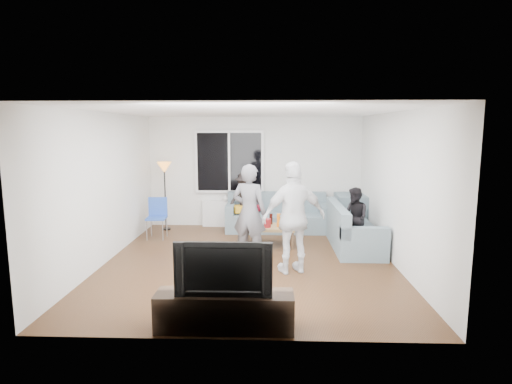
{
  "coord_description": "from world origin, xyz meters",
  "views": [
    {
      "loc": [
        0.37,
        -7.03,
        2.31
      ],
      "look_at": [
        0.1,
        0.6,
        1.15
      ],
      "focal_mm": 29.08,
      "sensor_mm": 36.0,
      "label": 1
    }
  ],
  "objects_px": {
    "spectator_right": "(355,218)",
    "tv_console": "(225,311)",
    "side_chair": "(157,219)",
    "player_left": "(249,212)",
    "player_right": "(294,218)",
    "coffee_table": "(267,236)",
    "floor_lamp": "(165,196)",
    "spectator_back": "(246,201)",
    "sofa_right_section": "(354,226)",
    "sofa_back_section": "(277,212)",
    "television": "(224,267)"
  },
  "relations": [
    {
      "from": "sofa_back_section",
      "to": "spectator_right",
      "type": "relative_size",
      "value": 1.93
    },
    {
      "from": "spectator_right",
      "to": "spectator_back",
      "type": "bearing_deg",
      "value": -139.82
    },
    {
      "from": "coffee_table",
      "to": "player_left",
      "type": "relative_size",
      "value": 0.64
    },
    {
      "from": "floor_lamp",
      "to": "side_chair",
      "type": "bearing_deg",
      "value": -90.0
    },
    {
      "from": "player_left",
      "to": "television",
      "type": "bearing_deg",
      "value": 105.48
    },
    {
      "from": "player_left",
      "to": "spectator_back",
      "type": "height_order",
      "value": "player_left"
    },
    {
      "from": "player_right",
      "to": "coffee_table",
      "type": "bearing_deg",
      "value": -92.01
    },
    {
      "from": "floor_lamp",
      "to": "player_right",
      "type": "bearing_deg",
      "value": -44.98
    },
    {
      "from": "floor_lamp",
      "to": "tv_console",
      "type": "xyz_separation_m",
      "value": [
        1.89,
        -4.78,
        -0.56
      ]
    },
    {
      "from": "sofa_right_section",
      "to": "player_right",
      "type": "relative_size",
      "value": 1.11
    },
    {
      "from": "sofa_back_section",
      "to": "side_chair",
      "type": "relative_size",
      "value": 2.67
    },
    {
      "from": "spectator_right",
      "to": "floor_lamp",
      "type": "bearing_deg",
      "value": -126.55
    },
    {
      "from": "player_left",
      "to": "tv_console",
      "type": "xyz_separation_m",
      "value": [
        -0.15,
        -2.65,
        -0.64
      ]
    },
    {
      "from": "sofa_right_section",
      "to": "coffee_table",
      "type": "bearing_deg",
      "value": 87.54
    },
    {
      "from": "spectator_back",
      "to": "television",
      "type": "height_order",
      "value": "spectator_back"
    },
    {
      "from": "player_right",
      "to": "tv_console",
      "type": "distance_m",
      "value": 2.29
    },
    {
      "from": "sofa_back_section",
      "to": "spectator_right",
      "type": "distance_m",
      "value": 2.0
    },
    {
      "from": "tv_console",
      "to": "player_left",
      "type": "bearing_deg",
      "value": 86.67
    },
    {
      "from": "coffee_table",
      "to": "spectator_back",
      "type": "relative_size",
      "value": 0.81
    },
    {
      "from": "player_left",
      "to": "spectator_back",
      "type": "bearing_deg",
      "value": -66.19
    },
    {
      "from": "coffee_table",
      "to": "player_left",
      "type": "distance_m",
      "value": 1.15
    },
    {
      "from": "sofa_right_section",
      "to": "coffee_table",
      "type": "relative_size",
      "value": 1.82
    },
    {
      "from": "player_right",
      "to": "tv_console",
      "type": "xyz_separation_m",
      "value": [
        -0.91,
        -1.98,
        -0.68
      ]
    },
    {
      "from": "player_left",
      "to": "player_right",
      "type": "height_order",
      "value": "player_right"
    },
    {
      "from": "sofa_back_section",
      "to": "tv_console",
      "type": "bearing_deg",
      "value": -98.07
    },
    {
      "from": "sofa_back_section",
      "to": "player_left",
      "type": "bearing_deg",
      "value": -103.84
    },
    {
      "from": "sofa_right_section",
      "to": "player_left",
      "type": "xyz_separation_m",
      "value": [
        -2.02,
        -0.82,
        0.43
      ]
    },
    {
      "from": "coffee_table",
      "to": "player_left",
      "type": "bearing_deg",
      "value": -108.74
    },
    {
      "from": "coffee_table",
      "to": "spectator_back",
      "type": "height_order",
      "value": "spectator_back"
    },
    {
      "from": "player_left",
      "to": "spectator_right",
      "type": "relative_size",
      "value": 1.44
    },
    {
      "from": "side_chair",
      "to": "spectator_right",
      "type": "bearing_deg",
      "value": -10.89
    },
    {
      "from": "coffee_table",
      "to": "player_right",
      "type": "bearing_deg",
      "value": -74.0
    },
    {
      "from": "floor_lamp",
      "to": "player_left",
      "type": "xyz_separation_m",
      "value": [
        2.05,
        -2.13,
        0.08
      ]
    },
    {
      "from": "floor_lamp",
      "to": "tv_console",
      "type": "height_order",
      "value": "floor_lamp"
    },
    {
      "from": "sofa_right_section",
      "to": "player_right",
      "type": "distance_m",
      "value": 2.01
    },
    {
      "from": "side_chair",
      "to": "television",
      "type": "distance_m",
      "value": 4.44
    },
    {
      "from": "sofa_right_section",
      "to": "player_right",
      "type": "height_order",
      "value": "player_right"
    },
    {
      "from": "sofa_right_section",
      "to": "television",
      "type": "bearing_deg",
      "value": 147.91
    },
    {
      "from": "spectator_back",
      "to": "television",
      "type": "relative_size",
      "value": 1.23
    },
    {
      "from": "spectator_right",
      "to": "tv_console",
      "type": "distance_m",
      "value": 4.1
    },
    {
      "from": "tv_console",
      "to": "television",
      "type": "relative_size",
      "value": 1.45
    },
    {
      "from": "spectator_back",
      "to": "player_right",
      "type": "bearing_deg",
      "value": -87.25
    },
    {
      "from": "sofa_back_section",
      "to": "side_chair",
      "type": "height_order",
      "value": "side_chair"
    },
    {
      "from": "sofa_right_section",
      "to": "tv_console",
      "type": "height_order",
      "value": "sofa_right_section"
    },
    {
      "from": "player_left",
      "to": "spectator_right",
      "type": "bearing_deg",
      "value": -139.47
    },
    {
      "from": "spectator_right",
      "to": "spectator_back",
      "type": "distance_m",
      "value": 2.59
    },
    {
      "from": "side_chair",
      "to": "spectator_right",
      "type": "distance_m",
      "value": 4.11
    },
    {
      "from": "side_chair",
      "to": "floor_lamp",
      "type": "relative_size",
      "value": 0.55
    },
    {
      "from": "spectator_right",
      "to": "coffee_table",
      "type": "bearing_deg",
      "value": -111.47
    },
    {
      "from": "side_chair",
      "to": "player_right",
      "type": "relative_size",
      "value": 0.48
    }
  ]
}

